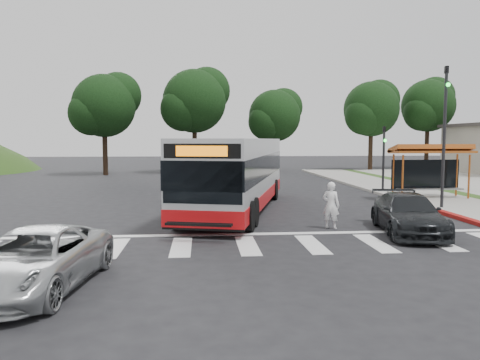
{
  "coord_description": "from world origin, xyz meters",
  "views": [
    {
      "loc": [
        -1.38,
        -18.91,
        3.23
      ],
      "look_at": [
        0.16,
        -0.35,
        1.6
      ],
      "focal_mm": 35.0,
      "sensor_mm": 36.0,
      "label": 1
    }
  ],
  "objects": [
    {
      "name": "ground",
      "position": [
        0.0,
        0.0,
        0.0
      ],
      "size": [
        140.0,
        140.0,
        0.0
      ],
      "primitive_type": "plane",
      "color": "black",
      "rests_on": "ground"
    },
    {
      "name": "sidewalk_east",
      "position": [
        11.0,
        8.0,
        0.06
      ],
      "size": [
        4.0,
        40.0,
        0.12
      ],
      "primitive_type": "cube",
      "color": "gray",
      "rests_on": "ground"
    },
    {
      "name": "curb_east",
      "position": [
        9.0,
        8.0,
        0.07
      ],
      "size": [
        0.3,
        40.0,
        0.15
      ],
      "primitive_type": "cube",
      "color": "#9E9991",
      "rests_on": "ground"
    },
    {
      "name": "curb_east_red",
      "position": [
        9.0,
        -2.0,
        0.08
      ],
      "size": [
        0.32,
        6.0,
        0.15
      ],
      "primitive_type": "cube",
      "color": "maroon",
      "rests_on": "ground"
    },
    {
      "name": "crosswalk_ladder",
      "position": [
        0.0,
        -5.0,
        0.01
      ],
      "size": [
        18.0,
        2.6,
        0.01
      ],
      "primitive_type": "cube",
      "color": "silver",
      "rests_on": "ground"
    },
    {
      "name": "bus_shelter",
      "position": [
        10.8,
        5.1,
        2.35
      ],
      "size": [
        4.2,
        1.6,
        2.86
      ],
      "color": "#A6501B",
      "rests_on": "sidewalk_east"
    },
    {
      "name": "traffic_signal_ne_tall",
      "position": [
        9.6,
        1.49,
        3.88
      ],
      "size": [
        0.18,
        0.37,
        6.5
      ],
      "color": "black",
      "rests_on": "ground"
    },
    {
      "name": "traffic_signal_ne_short",
      "position": [
        9.6,
        8.49,
        2.48
      ],
      "size": [
        0.18,
        0.37,
        4.0
      ],
      "color": "black",
      "rests_on": "ground"
    },
    {
      "name": "tree_ne_a",
      "position": [
        16.08,
        28.06,
        6.39
      ],
      "size": [
        6.16,
        5.74,
        9.3
      ],
      "color": "black",
      "rests_on": "parking_lot"
    },
    {
      "name": "tree_ne_b",
      "position": [
        23.08,
        30.06,
        6.92
      ],
      "size": [
        6.16,
        5.74,
        10.02
      ],
      "color": "black",
      "rests_on": "ground"
    },
    {
      "name": "tree_north_a",
      "position": [
        -1.92,
        26.07,
        6.92
      ],
      "size": [
        6.6,
        6.15,
        10.17
      ],
      "color": "black",
      "rests_on": "ground"
    },
    {
      "name": "tree_north_b",
      "position": [
        6.07,
        28.06,
        5.66
      ],
      "size": [
        5.72,
        5.33,
        8.43
      ],
      "color": "black",
      "rests_on": "ground"
    },
    {
      "name": "tree_north_c",
      "position": [
        -9.92,
        24.06,
        6.29
      ],
      "size": [
        6.16,
        5.74,
        9.3
      ],
      "color": "black",
      "rests_on": "ground"
    },
    {
      "name": "transit_bus",
      "position": [
        0.22,
        2.09,
        1.63
      ],
      "size": [
        5.82,
        12.87,
        3.25
      ],
      "primitive_type": null,
      "rotation": [
        0.0,
        0.0,
        -0.26
      ],
      "color": "#B5B8BA",
      "rests_on": "ground"
    },
    {
      "name": "pedestrian",
      "position": [
        3.28,
        -2.5,
        0.85
      ],
      "size": [
        0.74,
        0.68,
        1.7
      ],
      "primitive_type": "imported",
      "rotation": [
        0.0,
        0.0,
        2.55
      ],
      "color": "white",
      "rests_on": "ground"
    },
    {
      "name": "dark_sedan",
      "position": [
        5.68,
        -3.56,
        0.67
      ],
      "size": [
        2.64,
        4.89,
        1.35
      ],
      "primitive_type": "imported",
      "rotation": [
        0.0,
        0.0,
        -0.17
      ],
      "color": "black",
      "rests_on": "ground"
    },
    {
      "name": "silver_suv_south",
      "position": [
        -4.96,
        -8.77,
        0.65
      ],
      "size": [
        2.75,
        4.93,
        1.3
      ],
      "primitive_type": "imported",
      "rotation": [
        0.0,
        0.0,
        -0.13
      ],
      "color": "#ACAFB1",
      "rests_on": "ground"
    }
  ]
}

